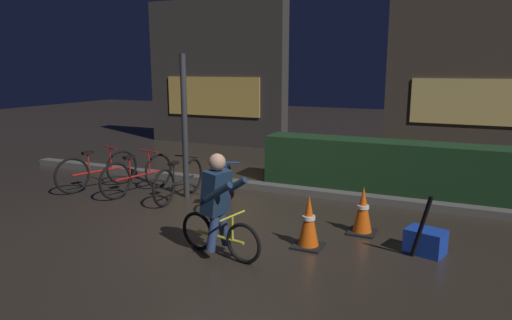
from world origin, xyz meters
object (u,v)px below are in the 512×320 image
Objects in this scene: parked_bike_center_left at (179,181)px; cyclist at (219,205)px; blue_crate at (425,241)px; parked_bike_left_mid at (138,175)px; street_post at (185,127)px; traffic_cone_far at (363,211)px; closed_umbrella at (421,227)px; parked_bike_center_right at (223,188)px; traffic_cone_near at (309,222)px; parked_bike_leftmost at (98,170)px.

cyclist reaches higher than parked_bike_center_left.
parked_bike_left_mid is at bearing 171.38° from blue_crate.
traffic_cone_far is at bearing -9.46° from street_post.
street_post is 4.19m from closed_umbrella.
parked_bike_center_left is at bearing 173.48° from traffic_cone_far.
closed_umbrella is (3.99, -0.99, 0.09)m from parked_bike_center_left.
cyclist is at bearing -111.60° from closed_umbrella.
parked_bike_center_right is 2.04m from traffic_cone_near.
closed_umbrella is at bearing -124.24° from parked_bike_center_right.
parked_bike_left_mid is (0.88, 0.04, -0.01)m from parked_bike_leftmost.
street_post is at bearing 53.97° from parked_bike_center_right.
parked_bike_leftmost is at bearing 166.09° from traffic_cone_near.
parked_bike_left_mid reaches higher than parked_bike_center_left.
parked_bike_left_mid is 4.97m from blue_crate.
parked_bike_leftmost is 1.84× the size of closed_umbrella.
parked_bike_center_right reaches higher than traffic_cone_near.
cyclist is (-1.40, -1.46, 0.31)m from traffic_cone_far.
parked_bike_left_mid reaches higher than traffic_cone_near.
parked_bike_center_left is at bearing -78.23° from parked_bike_left_mid.
parked_bike_leftmost is at bearing 176.23° from traffic_cone_far.
traffic_cone_near is 1.16m from cyclist.
closed_umbrella is (5.75, -0.95, 0.07)m from parked_bike_leftmost.
traffic_cone_near is (1.77, -1.02, 0.01)m from parked_bike_center_right.
street_post is 4.23m from blue_crate.
parked_bike_center_left is at bearing 64.26° from parked_bike_center_right.
parked_bike_left_mid reaches higher than parked_bike_center_right.
street_post is 1.56× the size of parked_bike_leftmost.
closed_umbrella reaches higher than parked_bike_leftmost.
parked_bike_leftmost is 4.58m from traffic_cone_near.
traffic_cone_near reaches higher than traffic_cone_far.
closed_umbrella is (2.20, 0.83, -0.22)m from cyclist.
cyclist reaches higher than parked_bike_leftmost.
parked_bike_leftmost reaches higher than traffic_cone_near.
parked_bike_center_right is 2.23× the size of traffic_cone_far.
parked_bike_left_mid is 1.09× the size of parked_bike_center_right.
traffic_cone_far is (3.15, -0.53, -0.90)m from street_post.
cyclist is at bearing -112.30° from parked_bike_left_mid.
traffic_cone_near reaches higher than blue_crate.
closed_umbrella reaches higher than parked_bike_center_left.
cyclist is (2.67, -1.83, 0.29)m from parked_bike_left_mid.
traffic_cone_near is at bearing -84.78° from parked_bike_leftmost.
parked_bike_center_left is at bearing -69.63° from parked_bike_leftmost.
blue_crate is (3.12, -0.62, -0.17)m from parked_bike_center_right.
street_post reaches higher than parked_bike_center_left.
closed_umbrella is (0.80, -0.62, 0.10)m from traffic_cone_far.
street_post is at bearing -15.11° from parked_bike_center_left.
cyclist is at bearing -154.19° from blue_crate.
cyclist is at bearing -171.19° from parked_bike_center_right.
parked_bike_leftmost is at bearing 89.16° from parked_bike_center_left.
parked_bike_center_left is 2.57m from cyclist.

